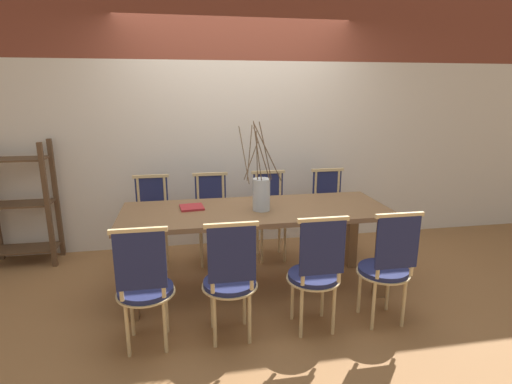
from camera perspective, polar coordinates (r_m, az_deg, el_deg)
ground_plane at (r=3.74m, az=0.00°, el=-13.65°), size 16.00×16.00×0.00m
wall_rear at (r=4.52m, az=-2.83°, el=12.37°), size 12.00×0.06×3.20m
dining_table at (r=3.48m, az=0.00°, el=-4.14°), size 2.29×0.83×0.76m
chair_near_leftend at (r=2.85m, az=-15.66°, el=-12.57°), size 0.40×0.40×0.93m
chair_near_left at (r=2.85m, az=-3.68°, el=-12.05°), size 0.40×0.40×0.93m
chair_near_center at (r=2.97m, az=8.56°, el=-11.00°), size 0.40×0.40×0.93m
chair_near_right at (r=3.19m, az=18.23°, el=-9.81°), size 0.40×0.40×0.93m
chair_far_leftend at (r=4.17m, az=-14.57°, el=-3.80°), size 0.40×0.40×0.93m
chair_far_left at (r=4.16m, az=-6.32°, el=-3.44°), size 0.40×0.40×0.93m
chair_far_center at (r=4.24m, az=2.03°, el=-3.01°), size 0.40×0.40×0.93m
chair_far_right at (r=4.43m, az=10.45°, el=-2.51°), size 0.40×0.40×0.93m
vase_centerpiece at (r=3.37m, az=0.75°, el=-0.15°), size 0.32×0.32×0.75m
book_stack at (r=3.50m, az=-9.16°, el=-2.17°), size 0.22×0.22×0.02m
shelving_rack at (r=4.69m, az=-30.67°, el=-1.54°), size 0.66×0.33×1.27m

